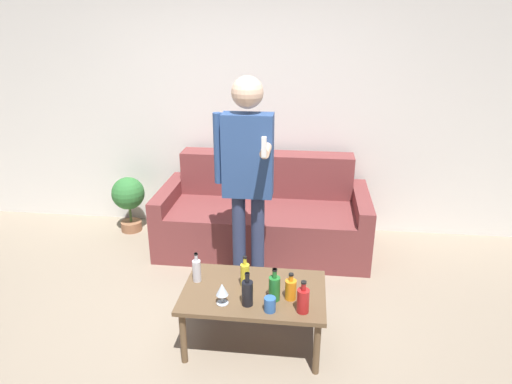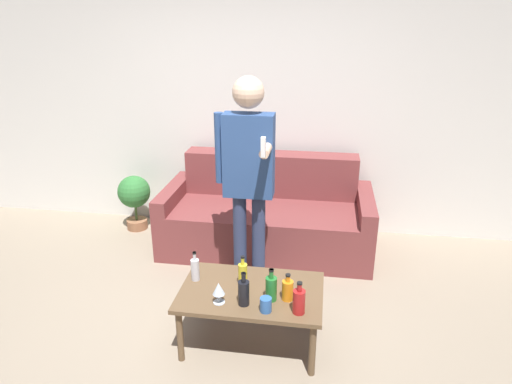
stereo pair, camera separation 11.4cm
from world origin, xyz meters
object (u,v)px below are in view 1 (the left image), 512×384
coffee_table (254,296)px  person_standing_front (247,169)px  bottle_orange (245,274)px  couch (264,216)px

coffee_table → person_standing_front: bearing=101.3°
coffee_table → bottle_orange: bearing=142.4°
couch → bottle_orange: bearing=-89.4°
couch → bottle_orange: 1.42m
couch → person_standing_front: size_ratio=1.13×
coffee_table → bottle_orange: 0.16m
coffee_table → person_standing_front: person_standing_front is taller
coffee_table → bottle_orange: size_ratio=4.27×
person_standing_front → couch: bearing=86.8°
bottle_orange → couch: bearing=90.6°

